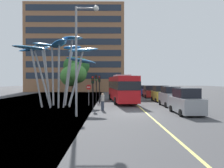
{
  "coord_description": "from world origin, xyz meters",
  "views": [
    {
      "loc": [
        -2.09,
        -18.7,
        2.83
      ],
      "look_at": [
        -1.82,
        8.0,
        2.5
      ],
      "focal_mm": 33.74,
      "sensor_mm": 36.0,
      "label": 1
    }
  ],
  "objects_px": {
    "traffic_light_island_mid": "(96,82)",
    "pedestrian": "(103,102)",
    "leaf_sculpture": "(60,53)",
    "no_entry_sign": "(89,92)",
    "car_far_side": "(141,90)",
    "car_side_street": "(149,92)",
    "car_parked_near": "(186,102)",
    "street_lamp": "(81,47)",
    "traffic_light_kerb_near": "(93,85)",
    "red_bus": "(122,87)",
    "car_parked_far": "(161,94)",
    "car_parked_mid": "(170,97)",
    "traffic_light_kerb_far": "(99,83)"
  },
  "relations": [
    {
      "from": "red_bus",
      "to": "traffic_light_island_mid",
      "type": "height_order",
      "value": "traffic_light_island_mid"
    },
    {
      "from": "no_entry_sign",
      "to": "car_parked_mid",
      "type": "bearing_deg",
      "value": -5.59
    },
    {
      "from": "traffic_light_kerb_near",
      "to": "street_lamp",
      "type": "bearing_deg",
      "value": -96.46
    },
    {
      "from": "traffic_light_kerb_far",
      "to": "traffic_light_island_mid",
      "type": "relative_size",
      "value": 0.96
    },
    {
      "from": "car_parked_near",
      "to": "car_parked_far",
      "type": "height_order",
      "value": "car_parked_near"
    },
    {
      "from": "leaf_sculpture",
      "to": "car_parked_near",
      "type": "distance_m",
      "value": 14.33
    },
    {
      "from": "car_parked_near",
      "to": "no_entry_sign",
      "type": "bearing_deg",
      "value": 144.04
    },
    {
      "from": "leaf_sculpture",
      "to": "car_parked_far",
      "type": "relative_size",
      "value": 2.15
    },
    {
      "from": "traffic_light_kerb_far",
      "to": "car_far_side",
      "type": "distance_m",
      "value": 18.18
    },
    {
      "from": "car_parked_near",
      "to": "street_lamp",
      "type": "relative_size",
      "value": 0.49
    },
    {
      "from": "traffic_light_island_mid",
      "to": "car_parked_far",
      "type": "relative_size",
      "value": 0.86
    },
    {
      "from": "red_bus",
      "to": "no_entry_sign",
      "type": "height_order",
      "value": "red_bus"
    },
    {
      "from": "traffic_light_kerb_far",
      "to": "traffic_light_island_mid",
      "type": "height_order",
      "value": "traffic_light_island_mid"
    },
    {
      "from": "red_bus",
      "to": "street_lamp",
      "type": "bearing_deg",
      "value": -108.42
    },
    {
      "from": "leaf_sculpture",
      "to": "car_side_street",
      "type": "xyz_separation_m",
      "value": [
        12.45,
        12.79,
        -5.08
      ]
    },
    {
      "from": "traffic_light_kerb_near",
      "to": "car_parked_far",
      "type": "distance_m",
      "value": 11.98
    },
    {
      "from": "car_parked_mid",
      "to": "car_far_side",
      "type": "distance_m",
      "value": 19.5
    },
    {
      "from": "traffic_light_island_mid",
      "to": "pedestrian",
      "type": "height_order",
      "value": "traffic_light_island_mid"
    },
    {
      "from": "red_bus",
      "to": "street_lamp",
      "type": "relative_size",
      "value": 1.33
    },
    {
      "from": "red_bus",
      "to": "car_parked_mid",
      "type": "relative_size",
      "value": 2.75
    },
    {
      "from": "street_lamp",
      "to": "car_parked_mid",
      "type": "bearing_deg",
      "value": 36.96
    },
    {
      "from": "leaf_sculpture",
      "to": "car_parked_far",
      "type": "height_order",
      "value": "leaf_sculpture"
    },
    {
      "from": "car_side_street",
      "to": "pedestrian",
      "type": "relative_size",
      "value": 2.5
    },
    {
      "from": "car_side_street",
      "to": "no_entry_sign",
      "type": "relative_size",
      "value": 1.75
    },
    {
      "from": "car_parked_near",
      "to": "traffic_light_island_mid",
      "type": "bearing_deg",
      "value": 128.16
    },
    {
      "from": "car_parked_near",
      "to": "car_parked_far",
      "type": "bearing_deg",
      "value": 87.22
    },
    {
      "from": "car_far_side",
      "to": "red_bus",
      "type": "bearing_deg",
      "value": -108.55
    },
    {
      "from": "no_entry_sign",
      "to": "pedestrian",
      "type": "bearing_deg",
      "value": -67.68
    },
    {
      "from": "traffic_light_kerb_far",
      "to": "car_side_street",
      "type": "distance_m",
      "value": 12.69
    },
    {
      "from": "traffic_light_kerb_near",
      "to": "car_side_street",
      "type": "relative_size",
      "value": 0.79
    },
    {
      "from": "traffic_light_island_mid",
      "to": "street_lamp",
      "type": "relative_size",
      "value": 0.42
    },
    {
      "from": "red_bus",
      "to": "car_parked_near",
      "type": "relative_size",
      "value": 2.7
    },
    {
      "from": "leaf_sculpture",
      "to": "pedestrian",
      "type": "xyz_separation_m",
      "value": [
        4.87,
        -3.36,
        -5.2
      ]
    },
    {
      "from": "red_bus",
      "to": "traffic_light_kerb_near",
      "type": "height_order",
      "value": "red_bus"
    },
    {
      "from": "traffic_light_island_mid",
      "to": "no_entry_sign",
      "type": "relative_size",
      "value": 1.51
    },
    {
      "from": "no_entry_sign",
      "to": "street_lamp",
      "type": "bearing_deg",
      "value": -88.67
    },
    {
      "from": "car_parked_near",
      "to": "red_bus",
      "type": "bearing_deg",
      "value": 115.32
    },
    {
      "from": "car_far_side",
      "to": "pedestrian",
      "type": "bearing_deg",
      "value": -107.54
    },
    {
      "from": "leaf_sculpture",
      "to": "no_entry_sign",
      "type": "xyz_separation_m",
      "value": [
        3.09,
        0.98,
        -4.42
      ]
    },
    {
      "from": "leaf_sculpture",
      "to": "car_parked_far",
      "type": "xyz_separation_m",
      "value": [
        12.75,
        5.81,
        -5.02
      ]
    },
    {
      "from": "traffic_light_kerb_near",
      "to": "car_far_side",
      "type": "bearing_deg",
      "value": 69.0
    },
    {
      "from": "car_parked_mid",
      "to": "pedestrian",
      "type": "relative_size",
      "value": 2.51
    },
    {
      "from": "traffic_light_island_mid",
      "to": "traffic_light_kerb_near",
      "type": "bearing_deg",
      "value": -89.12
    },
    {
      "from": "car_parked_near",
      "to": "car_parked_mid",
      "type": "xyz_separation_m",
      "value": [
        0.28,
        5.69,
        0.0
      ]
    },
    {
      "from": "traffic_light_island_mid",
      "to": "car_parked_far",
      "type": "bearing_deg",
      "value": 3.98
    },
    {
      "from": "leaf_sculpture",
      "to": "car_parked_near",
      "type": "xyz_separation_m",
      "value": [
        12.19,
        -5.62,
        -5.01
      ]
    },
    {
      "from": "traffic_light_kerb_near",
      "to": "car_far_side",
      "type": "height_order",
      "value": "traffic_light_kerb_near"
    },
    {
      "from": "leaf_sculpture",
      "to": "traffic_light_kerb_near",
      "type": "distance_m",
      "value": 5.63
    },
    {
      "from": "traffic_light_kerb_near",
      "to": "car_parked_mid",
      "type": "bearing_deg",
      "value": 13.72
    },
    {
      "from": "red_bus",
      "to": "car_side_street",
      "type": "xyz_separation_m",
      "value": [
        5.25,
        7.86,
        -1.04
      ]
    }
  ]
}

